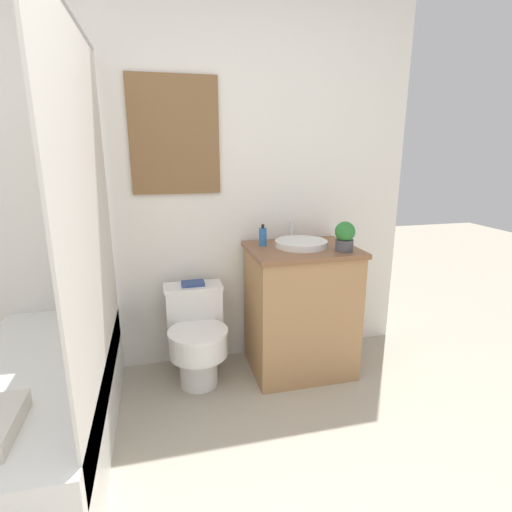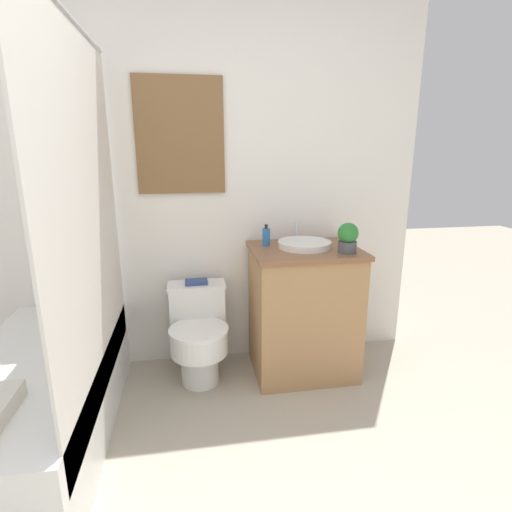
# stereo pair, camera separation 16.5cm
# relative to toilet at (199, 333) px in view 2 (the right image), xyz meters

# --- Properties ---
(wall_back) EXTENTS (3.15, 0.07, 2.50)m
(wall_back) POSITION_rel_toilet_xyz_m (-0.05, 0.29, 0.94)
(wall_back) COLOR white
(wall_back) RESTS_ON ground_plane
(shower_area) EXTENTS (0.66, 1.48, 1.98)m
(shower_area) POSITION_rel_toilet_xyz_m (-0.78, -0.47, -0.03)
(shower_area) COLOR white
(shower_area) RESTS_ON ground_plane
(toilet) EXTENTS (0.37, 0.51, 0.60)m
(toilet) POSITION_rel_toilet_xyz_m (0.00, 0.00, 0.00)
(toilet) COLOR white
(toilet) RESTS_ON ground_plane
(vanity) EXTENTS (0.67, 0.54, 0.84)m
(vanity) POSITION_rel_toilet_xyz_m (0.68, -0.02, 0.11)
(vanity) COLOR #AD7F51
(vanity) RESTS_ON ground_plane
(sink) EXTENTS (0.33, 0.37, 0.13)m
(sink) POSITION_rel_toilet_xyz_m (0.68, 0.01, 0.55)
(sink) COLOR white
(sink) RESTS_ON vanity
(soap_bottle) EXTENTS (0.05, 0.05, 0.14)m
(soap_bottle) POSITION_rel_toilet_xyz_m (0.45, 0.09, 0.59)
(soap_bottle) COLOR #2D6BB2
(soap_bottle) RESTS_ON vanity
(potted_plant) EXTENTS (0.12, 0.12, 0.18)m
(potted_plant) POSITION_rel_toilet_xyz_m (0.89, -0.17, 0.62)
(potted_plant) COLOR #4C4C51
(potted_plant) RESTS_ON vanity
(book_on_tank) EXTENTS (0.14, 0.09, 0.02)m
(book_on_tank) POSITION_rel_toilet_xyz_m (-0.00, 0.13, 0.30)
(book_on_tank) COLOR #33477F
(book_on_tank) RESTS_ON toilet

